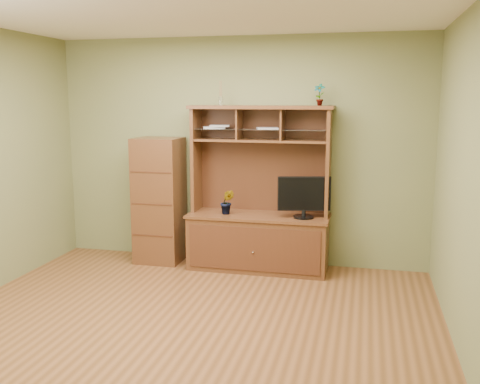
% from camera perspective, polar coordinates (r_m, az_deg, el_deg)
% --- Properties ---
extents(room, '(4.54, 4.04, 2.74)m').
position_cam_1_polar(room, '(4.54, -6.00, 1.93)').
color(room, brown).
rests_on(room, ground).
extents(media_hutch, '(1.66, 0.61, 1.90)m').
position_cam_1_polar(media_hutch, '(6.26, 2.01, -3.51)').
color(media_hutch, '#462314').
rests_on(media_hutch, room).
extents(monitor, '(0.59, 0.23, 0.47)m').
position_cam_1_polar(monitor, '(6.02, 6.84, -0.45)').
color(monitor, black).
rests_on(monitor, media_hutch).
extents(orchid_plant, '(0.17, 0.14, 0.29)m').
position_cam_1_polar(orchid_plant, '(6.20, -1.38, -1.06)').
color(orchid_plant, '#2B6020').
rests_on(orchid_plant, media_hutch).
extents(top_plant, '(0.15, 0.12, 0.24)m').
position_cam_1_polar(top_plant, '(6.07, 8.47, 10.26)').
color(top_plant, '#376021').
rests_on(top_plant, media_hutch).
extents(reed_diffuser, '(0.06, 0.06, 0.28)m').
position_cam_1_polar(reed_diffuser, '(6.27, -2.07, 10.23)').
color(reed_diffuser, silver).
rests_on(reed_diffuser, media_hutch).
extents(magazines, '(0.92, 0.26, 0.04)m').
position_cam_1_polar(magazines, '(6.24, -0.76, 6.93)').
color(magazines, '#A4A4A8').
rests_on(magazines, media_hutch).
extents(side_cabinet, '(0.54, 0.49, 1.52)m').
position_cam_1_polar(side_cabinet, '(6.56, -8.59, -0.88)').
color(side_cabinet, '#462314').
rests_on(side_cabinet, room).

